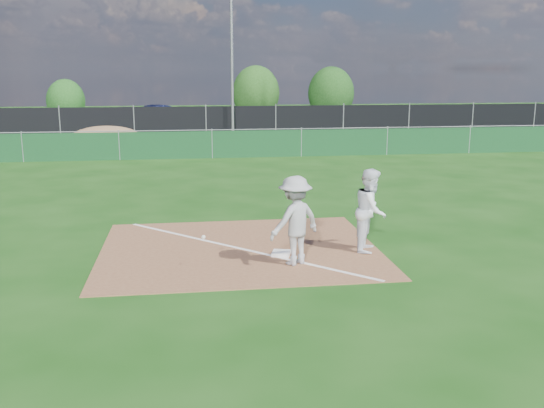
# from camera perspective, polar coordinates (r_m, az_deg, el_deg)

# --- Properties ---
(ground) EXTENTS (90.00, 90.00, 0.00)m
(ground) POSITION_cam_1_polar(r_m,az_deg,el_deg) (22.08, -5.08, 2.47)
(ground) COLOR #14400D
(ground) RESTS_ON ground
(infield_dirt) EXTENTS (6.00, 5.00, 0.02)m
(infield_dirt) POSITION_cam_1_polar(r_m,az_deg,el_deg) (13.33, -3.06, -4.25)
(infield_dirt) COLOR brown
(infield_dirt) RESTS_ON ground
(foul_line) EXTENTS (5.01, 5.01, 0.01)m
(foul_line) POSITION_cam_1_polar(r_m,az_deg,el_deg) (13.33, -3.06, -4.19)
(foul_line) COLOR white
(foul_line) RESTS_ON infield_dirt
(green_fence) EXTENTS (44.00, 0.05, 1.20)m
(green_fence) POSITION_cam_1_polar(r_m,az_deg,el_deg) (26.93, -5.66, 5.58)
(green_fence) COLOR #0F391B
(green_fence) RESTS_ON ground
(dirt_mound) EXTENTS (3.38, 2.60, 1.17)m
(dirt_mound) POSITION_cam_1_polar(r_m,az_deg,el_deg) (30.65, -15.37, 6.01)
(dirt_mound) COLOR olive
(dirt_mound) RESTS_ON ground
(black_fence) EXTENTS (46.00, 0.04, 1.80)m
(black_fence) POSITION_cam_1_polar(r_m,az_deg,el_deg) (34.86, -6.23, 7.65)
(black_fence) COLOR black
(black_fence) RESTS_ON ground
(parking_lot) EXTENTS (46.00, 9.00, 0.01)m
(parking_lot) POSITION_cam_1_polar(r_m,az_deg,el_deg) (39.92, -6.43, 6.98)
(parking_lot) COLOR black
(parking_lot) RESTS_ON ground
(light_pole) EXTENTS (0.16, 0.16, 8.00)m
(light_pole) POSITION_cam_1_polar(r_m,az_deg,el_deg) (34.51, -3.78, 12.80)
(light_pole) COLOR slate
(light_pole) RESTS_ON ground
(first_base) EXTENTS (0.46, 0.46, 0.08)m
(first_base) POSITION_cam_1_polar(r_m,az_deg,el_deg) (12.84, 0.86, -4.66)
(first_base) COLOR white
(first_base) RESTS_ON infield_dirt
(play_at_first) EXTENTS (2.53, 1.16, 1.80)m
(play_at_first) POSITION_cam_1_polar(r_m,az_deg,el_deg) (12.07, 2.18, -1.56)
(play_at_first) COLOR #B3B3B5
(play_at_first) RESTS_ON infield_dirt
(runner) EXTENTS (0.98, 1.08, 1.80)m
(runner) POSITION_cam_1_polar(r_m,az_deg,el_deg) (13.19, 9.29, -0.57)
(runner) COLOR white
(runner) RESTS_ON ground
(car_left) EXTENTS (5.08, 2.55, 1.66)m
(car_left) POSITION_cam_1_polar(r_m,az_deg,el_deg) (39.45, -12.81, 7.90)
(car_left) COLOR #B1B3B9
(car_left) RESTS_ON parking_lot
(car_mid) EXTENTS (5.07, 3.25, 1.58)m
(car_mid) POSITION_cam_1_polar(r_m,az_deg,el_deg) (40.31, -9.95, 8.06)
(car_mid) COLOR black
(car_mid) RESTS_ON parking_lot
(car_right) EXTENTS (4.27, 2.14, 1.19)m
(car_right) POSITION_cam_1_polar(r_m,az_deg,el_deg) (38.65, -1.71, 7.76)
(car_right) COLOR black
(car_right) RESTS_ON parking_lot
(tree_left) EXTENTS (2.67, 2.67, 3.17)m
(tree_left) POSITION_cam_1_polar(r_m,az_deg,el_deg) (46.03, -18.83, 9.16)
(tree_left) COLOR #382316
(tree_left) RESTS_ON ground
(tree_mid) EXTENTS (3.47, 3.47, 4.12)m
(tree_mid) POSITION_cam_1_polar(r_m,az_deg,el_deg) (45.49, -1.52, 10.41)
(tree_mid) COLOR #382316
(tree_mid) RESTS_ON ground
(tree_right) EXTENTS (3.41, 3.41, 4.04)m
(tree_right) POSITION_cam_1_polar(r_m,az_deg,el_deg) (45.93, 5.58, 10.33)
(tree_right) COLOR #382316
(tree_right) RESTS_ON ground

